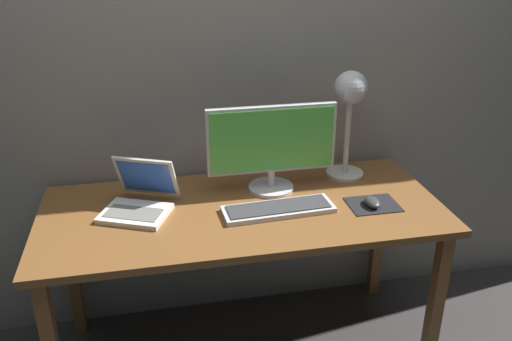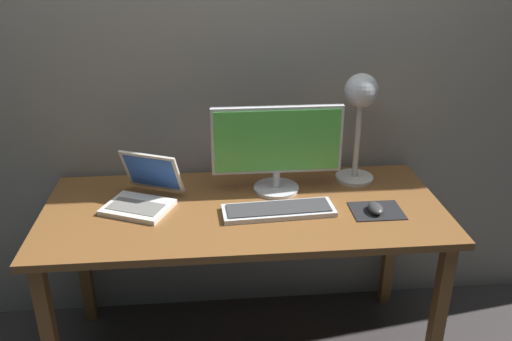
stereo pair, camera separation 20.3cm
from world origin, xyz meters
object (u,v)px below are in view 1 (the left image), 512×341
laptop (141,196)px  desk_lamp (350,101)px  mouse (372,202)px  monitor (272,144)px  keyboard_main (278,209)px

laptop → desk_lamp: bearing=9.1°
laptop → mouse: bearing=-10.4°
monitor → mouse: monitor is taller
monitor → laptop: size_ratio=1.55×
desk_lamp → laptop: bearing=-170.9°
keyboard_main → desk_lamp: bearing=36.5°
keyboard_main → desk_lamp: 0.58m
monitor → keyboard_main: monitor is taller
laptop → mouse: 0.92m
monitor → desk_lamp: size_ratio=1.13×
keyboard_main → laptop: bearing=165.7°
keyboard_main → laptop: laptop is taller
desk_lamp → keyboard_main: bearing=-143.5°
monitor → mouse: (0.36, -0.23, -0.19)m
monitor → mouse: 0.47m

